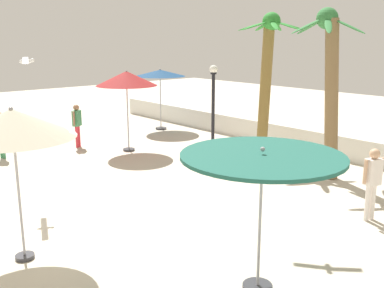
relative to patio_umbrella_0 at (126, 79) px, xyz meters
The scene contains 13 objects.
ground_plane 7.51m from the patio_umbrella_0, 42.00° to the right, with size 56.00×56.00×0.00m, color beige.
boundary_wall 7.60m from the patio_umbrella_0, 44.13° to the left, with size 25.20×0.30×0.87m, color silver.
patio_umbrella_0 is the anchor object (origin of this frame).
patio_umbrella_1 8.66m from the patio_umbrella_0, 46.59° to the right, with size 2.29×2.29×3.02m.
patio_umbrella_2 4.27m from the patio_umbrella_0, 126.13° to the left, with size 2.36×2.36×2.87m.
patio_umbrella_3 10.35m from the patio_umbrella_0, 20.73° to the right, with size 2.67×2.67×2.53m.
palm_tree_1 5.16m from the patio_umbrella_0, 39.01° to the left, with size 2.30×2.28×5.10m.
palm_tree_2 7.34m from the patio_umbrella_0, 22.67° to the left, with size 2.41×2.26×5.12m.
lamp_post_1 3.43m from the patio_umbrella_0, 36.15° to the left, with size 0.29×0.29×3.30m.
guest_0 4.85m from the patio_umbrella_0, 117.20° to the right, with size 0.56×0.28×1.70m.
guest_1 9.59m from the patio_umbrella_0, ahead, with size 0.34×0.54×1.75m.
guest_2 2.78m from the patio_umbrella_0, 146.76° to the right, with size 0.41×0.46×1.70m.
seagull_2 5.39m from the patio_umbrella_0, 61.10° to the right, with size 1.32×0.62×0.15m.
Camera 1 is at (8.93, -4.35, 4.22)m, focal length 41.51 mm.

